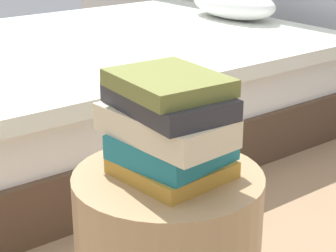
# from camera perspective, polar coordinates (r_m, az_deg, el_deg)

# --- Properties ---
(bed) EXTENTS (1.60, 2.05, 0.62)m
(bed) POSITION_cam_1_polar(r_m,az_deg,el_deg) (2.88, -5.44, 3.98)
(bed) COLOR #4C3828
(bed) RESTS_ON ground_plane
(book_ochre) EXTENTS (0.23, 0.22, 0.04)m
(book_ochre) POSITION_cam_1_polar(r_m,az_deg,el_deg) (1.33, 0.35, -3.97)
(book_ochre) COLOR #B7842D
(book_ochre) RESTS_ON side_table
(book_teal) EXTENTS (0.24, 0.23, 0.05)m
(book_teal) POSITION_cam_1_polar(r_m,az_deg,el_deg) (1.32, 0.45, -2.12)
(book_teal) COLOR #1E727F
(book_teal) RESTS_ON book_ochre
(book_cream) EXTENTS (0.30, 0.18, 0.06)m
(book_cream) POSITION_cam_1_polar(r_m,az_deg,el_deg) (1.29, -0.44, 0.18)
(book_cream) COLOR beige
(book_cream) RESTS_ON book_teal
(book_charcoal) EXTENTS (0.30, 0.21, 0.04)m
(book_charcoal) POSITION_cam_1_polar(r_m,az_deg,el_deg) (1.28, -0.02, 2.47)
(book_charcoal) COLOR #28282D
(book_charcoal) RESTS_ON book_cream
(book_olive) EXTENTS (0.26, 0.22, 0.04)m
(book_olive) POSITION_cam_1_polar(r_m,az_deg,el_deg) (1.26, -0.16, 4.15)
(book_olive) COLOR olive
(book_olive) RESTS_ON book_charcoal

